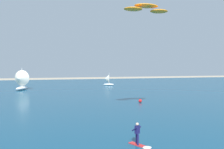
{
  "coord_description": "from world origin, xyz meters",
  "views": [
    {
      "loc": [
        -4.13,
        -5.3,
        6.07
      ],
      "look_at": [
        0.61,
        13.49,
        5.28
      ],
      "focal_mm": 38.86,
      "sensor_mm": 36.0,
      "label": 1
    }
  ],
  "objects_px": {
    "sailboat_far_right": "(20,80)",
    "marker_buoy": "(140,101)",
    "kite": "(146,8)",
    "sailboat_near_shore": "(107,80)",
    "kitesurfer": "(139,137)"
  },
  "relations": [
    {
      "from": "kite",
      "to": "marker_buoy",
      "type": "xyz_separation_m",
      "value": [
        2.85,
        9.31,
        -12.2
      ]
    },
    {
      "from": "kite",
      "to": "marker_buoy",
      "type": "height_order",
      "value": "kite"
    },
    {
      "from": "sailboat_far_right",
      "to": "marker_buoy",
      "type": "bearing_deg",
      "value": -49.54
    },
    {
      "from": "kite",
      "to": "sailboat_near_shore",
      "type": "bearing_deg",
      "value": 83.25
    },
    {
      "from": "kite",
      "to": "sailboat_near_shore",
      "type": "distance_m",
      "value": 42.89
    },
    {
      "from": "kite",
      "to": "sailboat_far_right",
      "type": "relative_size",
      "value": 1.09
    },
    {
      "from": "kite",
      "to": "sailboat_far_right",
      "type": "height_order",
      "value": "kite"
    },
    {
      "from": "kitesurfer",
      "to": "kite",
      "type": "distance_m",
      "value": 16.04
    },
    {
      "from": "marker_buoy",
      "to": "sailboat_far_right",
      "type": "bearing_deg",
      "value": 130.46
    },
    {
      "from": "sailboat_near_shore",
      "to": "sailboat_far_right",
      "type": "xyz_separation_m",
      "value": [
        -22.66,
        -7.72,
        0.75
      ]
    },
    {
      "from": "sailboat_far_right",
      "to": "marker_buoy",
      "type": "relative_size",
      "value": 9.99
    },
    {
      "from": "kitesurfer",
      "to": "sailboat_far_right",
      "type": "height_order",
      "value": "sailboat_far_right"
    },
    {
      "from": "marker_buoy",
      "to": "kite",
      "type": "bearing_deg",
      "value": -106.99
    },
    {
      "from": "sailboat_near_shore",
      "to": "sailboat_far_right",
      "type": "distance_m",
      "value": 23.95
    },
    {
      "from": "sailboat_near_shore",
      "to": "sailboat_far_right",
      "type": "bearing_deg",
      "value": -161.19
    }
  ]
}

